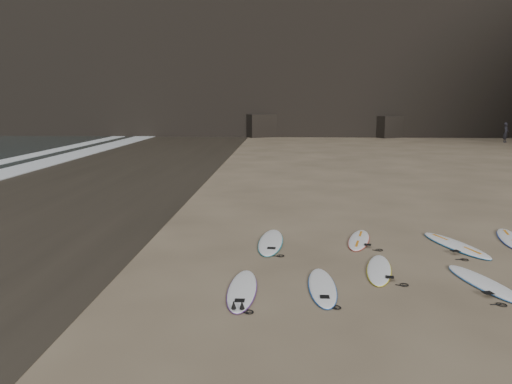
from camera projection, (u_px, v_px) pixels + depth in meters
The scene contains 11 objects.
ground at pixel (423, 278), 11.30m from camera, with size 240.00×240.00×0.00m, color #897559.
wet_sand at pixel (59, 193), 21.81m from camera, with size 12.00×200.00×0.01m, color #383026.
surfboard_0 at pixel (242, 289), 10.53m from camera, with size 0.58×2.43×0.09m, color white.
surfboard_1 at pixel (322, 286), 10.69m from camera, with size 0.56×2.34×0.08m, color white.
surfboard_2 at pixel (379, 269), 11.79m from camera, with size 0.54×2.26×0.08m, color white.
surfboard_3 at pixel (485, 283), 10.89m from camera, with size 0.60×2.49×0.09m, color white.
surfboard_5 at pixel (271, 242), 14.07m from camera, with size 0.65×2.69×0.10m, color white.
surfboard_6 at pixel (359, 240), 14.30m from camera, with size 0.54×2.25×0.08m, color white.
surfboard_7 at pixel (455, 245), 13.76m from camera, with size 0.65×2.71×0.10m, color white.
surfboard_8 at pixel (510, 238), 14.41m from camera, with size 0.57×2.37×0.09m, color white.
person_a at pixel (506, 133), 47.79m from camera, with size 0.69×0.45×1.89m, color #232227.
Camera 1 is at (-3.22, -10.95, 3.97)m, focal length 35.00 mm.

